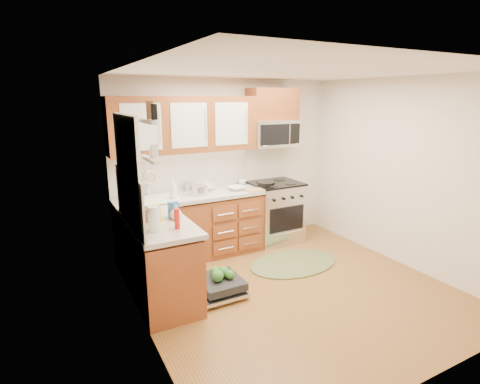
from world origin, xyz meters
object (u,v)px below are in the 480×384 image
sink (154,209)px  rug (293,263)px  microwave (273,133)px  dishwasher (217,286)px  bowl_a (236,188)px  skillet (266,184)px  cutting_board (255,190)px  range (275,212)px  paper_towel_roll (154,219)px  bowl_b (206,187)px  stock_pot (200,190)px  cup (242,182)px  upper_cabinets (185,125)px

sink → rug: 2.04m
microwave → dishwasher: (-1.54, -1.25, -1.60)m
rug → bowl_a: 1.33m
dishwasher → skillet: bearing=38.8°
dishwasher → cutting_board: 1.62m
range → rug: bearing=-106.5°
range → paper_towel_roll: (-2.24, -1.18, 0.58)m
dishwasher → bowl_b: size_ratio=2.52×
microwave → stock_pot: 1.49m
skillet → stock_pot: 1.06m
dishwasher → paper_towel_roll: paper_towel_roll is taller
dishwasher → rug: (1.28, 0.25, -0.09)m
dishwasher → stock_pot: stock_pot is taller
bowl_a → rug: bearing=-60.9°
microwave → cutting_board: 0.97m
dishwasher → cup: 1.92m
sink → bowl_a: size_ratio=2.69×
skillet → paper_towel_roll: paper_towel_roll is taller
range → rug: size_ratio=0.74×
cutting_board → paper_towel_roll: 1.99m
range → cutting_board: bearing=-157.2°
rug → bowl_b: bowl_b is taller
upper_cabinets → skillet: size_ratio=7.69×
cup → rug: bearing=-78.7°
cutting_board → bowl_a: (-0.22, 0.16, 0.02)m
range → bowl_b: 1.23m
upper_cabinets → rug: size_ratio=1.59×
rug → paper_towel_roll: bearing=-171.4°
bowl_b → range: bearing=-8.7°
sink → bowl_b: size_ratio=2.23×
sink → skillet: 1.71m
range → cup: cup is taller
rug → cup: bearing=101.3°
upper_cabinets → cup: size_ratio=17.69×
bowl_a → cup: bearing=48.8°
cutting_board → cup: 0.43m
microwave → sink: 2.13m
upper_cabinets → paper_towel_roll: size_ratio=8.10×
range → rug: 1.03m
skillet → bowl_b: bearing=164.1°
microwave → rug: 1.98m
range → sink: 1.96m
range → bowl_a: bowl_a is taller
rug → sink: bearing=152.6°
bowl_a → upper_cabinets: bearing=163.8°
upper_cabinets → dishwasher: upper_cabinets is taller
dishwasher → bowl_b: bowl_b is taller
skillet → bowl_b: bowl_b is taller
cup → cutting_board: bearing=-92.7°
skillet → stock_pot: stock_pot is taller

